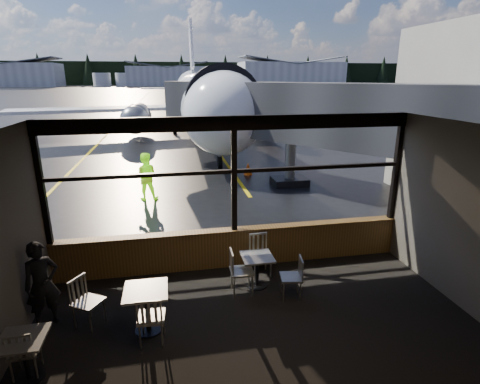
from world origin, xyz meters
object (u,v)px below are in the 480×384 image
object	(u,v)px
cone_nose	(248,169)
cafe_table_mid	(147,310)
airliner	(201,65)
chair_left_s	(25,351)
cafe_table_left	(26,359)
chair_mid_w	(88,303)
chair_mid_s	(151,318)
passenger	(42,284)
cafe_table_near	(257,271)
chair_near_n	(261,256)
jet_bridge	(303,133)
chair_near_w	(242,272)
chair_near_e	(291,278)
ground_crew	(146,176)

from	to	relation	value
cone_nose	cafe_table_mid	bearing A→B (deg)	-111.12
airliner	chair_left_s	xyz separation A→B (m)	(-4.93, -23.82, -4.70)
chair_left_s	cone_nose	bearing A→B (deg)	58.92
cafe_table_left	chair_mid_w	distance (m)	1.33
chair_mid_s	chair_left_s	xyz separation A→B (m)	(-1.82, -0.40, -0.05)
passenger	cafe_table_near	bearing A→B (deg)	-21.58
cafe_table_left	cone_nose	world-z (taller)	cafe_table_left
chair_mid_s	cone_nose	size ratio (longest dim) A/B	1.67
airliner	cafe_table_mid	size ratio (longest dim) A/B	41.25
chair_near_n	chair_mid_s	world-z (taller)	chair_near_n
jet_bridge	chair_mid_s	xyz separation A→B (m)	(-5.42, -7.86, -1.81)
cafe_table_near	chair_mid_w	world-z (taller)	chair_mid_w
jet_bridge	chair_near_n	size ratio (longest dim) A/B	10.97
airliner	chair_near_w	size ratio (longest dim) A/B	34.73
cafe_table_near	chair_near_n	distance (m)	0.50
chair_mid_w	chair_near_e	bearing A→B (deg)	125.20
cafe_table_near	chair_left_s	bearing A→B (deg)	-156.01
chair_mid_w	cone_nose	bearing A→B (deg)	-174.26
chair_left_s	cone_nose	world-z (taller)	chair_left_s
cafe_table_near	ground_crew	xyz separation A→B (m)	(-2.56, 6.55, 0.50)
chair_mid_s	chair_near_n	bearing A→B (deg)	41.59
chair_near_w	chair_mid_s	xyz separation A→B (m)	(-1.77, -1.18, -0.02)
passenger	airliner	bearing A→B (deg)	48.81
ground_crew	chair_left_s	bearing A→B (deg)	84.28
chair_mid_w	cafe_table_near	bearing A→B (deg)	134.80
cafe_table_left	chair_near_w	size ratio (longest dim) A/B	0.74
passenger	cone_nose	size ratio (longest dim) A/B	2.88
chair_near_n	cone_nose	bearing A→B (deg)	-103.24
chair_near_e	cone_nose	world-z (taller)	chair_near_e
jet_bridge	chair_near_w	size ratio (longest dim) A/B	10.80
cafe_table_mid	chair_mid_s	size ratio (longest dim) A/B	0.88
ground_crew	cone_nose	bearing A→B (deg)	-143.69
jet_bridge	chair_mid_s	world-z (taller)	jet_bridge
chair_near_n	chair_near_w	bearing A→B (deg)	45.86
chair_near_w	chair_near_n	bearing A→B (deg)	140.32
chair_mid_w	ground_crew	size ratio (longest dim) A/B	0.54
cafe_table_left	chair_near_e	size ratio (longest dim) A/B	0.81
cafe_table_near	cafe_table_mid	world-z (taller)	cafe_table_mid
passenger	cone_nose	bearing A→B (deg)	30.72
cafe_table_near	passenger	world-z (taller)	passenger
chair_near_w	jet_bridge	bearing A→B (deg)	152.84
jet_bridge	cafe_table_left	distance (m)	11.20
chair_near_e	passenger	distance (m)	4.60
chair_near_n	ground_crew	distance (m)	6.70
passenger	jet_bridge	bearing A→B (deg)	15.10
ground_crew	chair_mid_s	bearing A→B (deg)	96.86
cafe_table_left	chair_left_s	bearing A→B (deg)	109.83
chair_mid_w	chair_left_s	world-z (taller)	chair_mid_w
cafe_table_near	chair_near_n	world-z (taller)	chair_near_n
chair_mid_s	cone_nose	distance (m)	11.41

